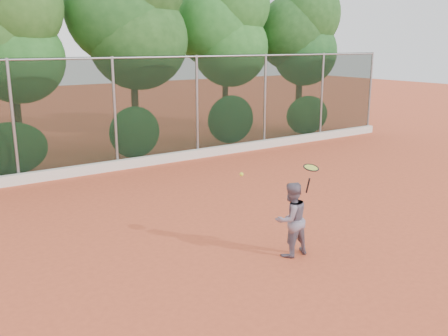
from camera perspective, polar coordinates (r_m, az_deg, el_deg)
ground at (r=10.46m, az=3.13°, el=-7.76°), size 80.00×80.00×0.00m
concrete_curb at (r=16.10m, az=-11.82°, el=0.36°), size 24.00×0.20×0.30m
tennis_player at (r=9.39m, az=7.67°, el=-5.84°), size 0.70×0.56×1.42m
chainlink_fence at (r=15.96m, az=-12.38°, el=6.46°), size 24.09×0.09×3.50m
foliage_backdrop at (r=17.51m, az=-17.11°, el=15.18°), size 23.70×3.63×7.55m
tennis_racket at (r=9.14m, az=9.88°, el=-0.20°), size 0.30×0.30×0.55m
tennis_ball_in_flight at (r=8.81m, az=2.02°, el=-0.73°), size 0.07×0.07×0.07m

